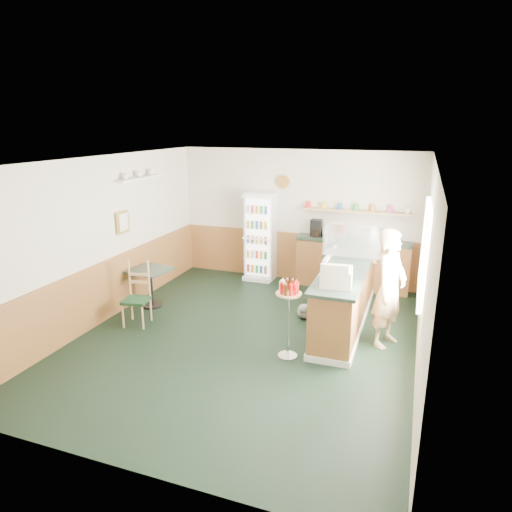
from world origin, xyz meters
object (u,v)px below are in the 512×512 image
at_px(shopkeeper, 389,289).
at_px(cafe_chair, 139,291).
at_px(condiment_stand, 288,306).
at_px(drinks_fridge, 260,237).
at_px(cash_register, 337,277).
at_px(cafe_table, 150,280).
at_px(display_case, 353,242).

relative_size(shopkeeper, cafe_chair, 1.67).
bearing_deg(cafe_chair, condiment_stand, -16.59).
relative_size(drinks_fridge, shopkeeper, 1.04).
distance_m(cash_register, cafe_chair, 3.25).
relative_size(drinks_fridge, cash_register, 4.14).
xyz_separation_m(shopkeeper, cafe_table, (-4.10, 0.08, -0.38)).
height_order(display_case, shopkeeper, shopkeeper).
bearing_deg(cash_register, shopkeeper, 27.71).
height_order(drinks_fridge, condiment_stand, drinks_fridge).
height_order(shopkeeper, condiment_stand, shopkeeper).
relative_size(condiment_stand, cafe_table, 1.56).
bearing_deg(shopkeeper, cash_register, 145.52).
bearing_deg(condiment_stand, cash_register, 35.35).
distance_m(cash_register, condiment_stand, 0.79).
bearing_deg(cafe_table, display_case, 15.58).
bearing_deg(shopkeeper, display_case, 56.06).
relative_size(condiment_stand, cafe_chair, 1.07).
xyz_separation_m(display_case, cafe_chair, (-3.20, -1.61, -0.73)).
distance_m(cash_register, shopkeeper, 0.88).
bearing_deg(condiment_stand, cafe_chair, 173.65).
xyz_separation_m(cafe_table, cafe_chair, (0.20, -0.66, 0.05)).
bearing_deg(display_case, condiment_stand, -106.75).
bearing_deg(condiment_stand, cafe_table, 161.33).
bearing_deg(display_case, drinks_fridge, 150.19).
xyz_separation_m(cash_register, shopkeeper, (0.70, 0.47, -0.25)).
bearing_deg(cafe_chair, drinks_fridge, 57.66).
height_order(shopkeeper, cafe_table, shopkeeper).
distance_m(display_case, cafe_chair, 3.65).
height_order(display_case, condiment_stand, display_case).
bearing_deg(drinks_fridge, cafe_chair, -112.11).
relative_size(display_case, shopkeeper, 0.54).
bearing_deg(shopkeeper, cafe_table, 110.73).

